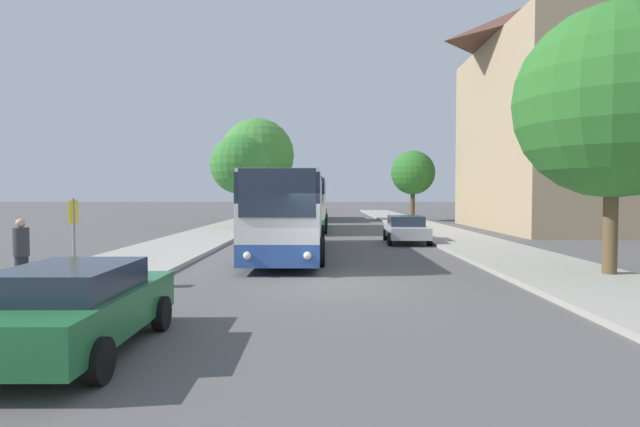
{
  "coord_description": "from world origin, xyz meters",
  "views": [
    {
      "loc": [
        -0.23,
        -13.6,
        2.48
      ],
      "look_at": [
        -0.46,
        12.21,
        1.48
      ],
      "focal_mm": 28.0,
      "sensor_mm": 36.0,
      "label": 1
    }
  ],
  "objects_px": {
    "parked_car_right_near": "(406,229)",
    "pedestrian_waiting_near": "(21,254)",
    "tree_left_far": "(240,165)",
    "tree_right_near": "(613,102)",
    "bus_middle": "(307,203)",
    "parked_car_left_curb": "(75,306)",
    "bus_stop_sign": "(74,230)",
    "tree_left_near": "(257,155)",
    "bus_rear": "(311,202)",
    "bus_front": "(290,212)",
    "tree_right_mid": "(413,173)"
  },
  "relations": [
    {
      "from": "parked_car_right_near",
      "to": "pedestrian_waiting_near",
      "type": "distance_m",
      "value": 17.71
    },
    {
      "from": "pedestrian_waiting_near",
      "to": "tree_left_far",
      "type": "bearing_deg",
      "value": 163.09
    },
    {
      "from": "tree_right_near",
      "to": "parked_car_right_near",
      "type": "bearing_deg",
      "value": 111.2
    },
    {
      "from": "bus_middle",
      "to": "parked_car_left_curb",
      "type": "relative_size",
      "value": 2.54
    },
    {
      "from": "bus_stop_sign",
      "to": "tree_left_near",
      "type": "relative_size",
      "value": 0.24
    },
    {
      "from": "bus_stop_sign",
      "to": "bus_rear",
      "type": "bearing_deg",
      "value": 81.54
    },
    {
      "from": "bus_middle",
      "to": "bus_stop_sign",
      "type": "distance_m",
      "value": 22.0
    },
    {
      "from": "bus_rear",
      "to": "tree_left_near",
      "type": "bearing_deg",
      "value": -155.53
    },
    {
      "from": "bus_rear",
      "to": "tree_left_far",
      "type": "relative_size",
      "value": 1.81
    },
    {
      "from": "parked_car_left_curb",
      "to": "tree_right_near",
      "type": "distance_m",
      "value": 14.75
    },
    {
      "from": "bus_front",
      "to": "tree_left_far",
      "type": "distance_m",
      "value": 15.2
    },
    {
      "from": "parked_car_left_curb",
      "to": "bus_rear",
      "type": "bearing_deg",
      "value": 85.62
    },
    {
      "from": "bus_rear",
      "to": "pedestrian_waiting_near",
      "type": "height_order",
      "value": "bus_rear"
    },
    {
      "from": "bus_rear",
      "to": "tree_left_far",
      "type": "xyz_separation_m",
      "value": [
        -4.6,
        -13.3,
        2.77
      ]
    },
    {
      "from": "parked_car_right_near",
      "to": "tree_left_near",
      "type": "bearing_deg",
      "value": -60.9
    },
    {
      "from": "bus_front",
      "to": "bus_stop_sign",
      "type": "xyz_separation_m",
      "value": [
        -5.11,
        -7.6,
        -0.21
      ]
    },
    {
      "from": "bus_front",
      "to": "parked_car_left_curb",
      "type": "distance_m",
      "value": 13.14
    },
    {
      "from": "pedestrian_waiting_near",
      "to": "tree_left_near",
      "type": "relative_size",
      "value": 0.19
    },
    {
      "from": "bus_rear",
      "to": "tree_right_near",
      "type": "distance_m",
      "value": 34.97
    },
    {
      "from": "tree_left_far",
      "to": "tree_right_near",
      "type": "height_order",
      "value": "tree_right_near"
    },
    {
      "from": "bus_stop_sign",
      "to": "tree_right_near",
      "type": "bearing_deg",
      "value": 6.59
    },
    {
      "from": "tree_left_near",
      "to": "tree_right_mid",
      "type": "height_order",
      "value": "tree_left_near"
    },
    {
      "from": "bus_middle",
      "to": "bus_stop_sign",
      "type": "bearing_deg",
      "value": -103.35
    },
    {
      "from": "parked_car_right_near",
      "to": "tree_left_far",
      "type": "relative_size",
      "value": 0.71
    },
    {
      "from": "bus_stop_sign",
      "to": "tree_left_far",
      "type": "xyz_separation_m",
      "value": [
        0.63,
        21.85,
        2.99
      ]
    },
    {
      "from": "parked_car_left_curb",
      "to": "bus_stop_sign",
      "type": "relative_size",
      "value": 1.89
    },
    {
      "from": "bus_rear",
      "to": "pedestrian_waiting_near",
      "type": "relative_size",
      "value": 6.71
    },
    {
      "from": "tree_right_mid",
      "to": "tree_left_far",
      "type": "bearing_deg",
      "value": -140.81
    },
    {
      "from": "bus_rear",
      "to": "tree_right_mid",
      "type": "relative_size",
      "value": 1.84
    },
    {
      "from": "bus_rear",
      "to": "parked_car_right_near",
      "type": "height_order",
      "value": "bus_rear"
    },
    {
      "from": "bus_middle",
      "to": "parked_car_right_near",
      "type": "xyz_separation_m",
      "value": [
        5.36,
        -8.81,
        -1.16
      ]
    },
    {
      "from": "parked_car_right_near",
      "to": "tree_right_mid",
      "type": "bearing_deg",
      "value": -98.48
    },
    {
      "from": "tree_left_near",
      "to": "tree_right_mid",
      "type": "xyz_separation_m",
      "value": [
        14.35,
        0.2,
        -1.61
      ]
    },
    {
      "from": "bus_rear",
      "to": "parked_car_left_curb",
      "type": "xyz_separation_m",
      "value": [
        -2.56,
        -40.42,
        -1.02
      ]
    },
    {
      "from": "bus_front",
      "to": "parked_car_left_curb",
      "type": "xyz_separation_m",
      "value": [
        -2.44,
        -12.87,
        -1.01
      ]
    },
    {
      "from": "bus_rear",
      "to": "pedestrian_waiting_near",
      "type": "bearing_deg",
      "value": -97.66
    },
    {
      "from": "bus_middle",
      "to": "tree_left_near",
      "type": "xyz_separation_m",
      "value": [
        -4.98,
        11.79,
        4.19
      ]
    },
    {
      "from": "bus_rear",
      "to": "tree_right_near",
      "type": "bearing_deg",
      "value": -72.0
    },
    {
      "from": "bus_front",
      "to": "parked_car_left_curb",
      "type": "relative_size",
      "value": 2.81
    },
    {
      "from": "bus_front",
      "to": "parked_car_right_near",
      "type": "height_order",
      "value": "bus_front"
    },
    {
      "from": "parked_car_left_curb",
      "to": "tree_left_near",
      "type": "xyz_separation_m",
      "value": [
        -2.31,
        38.4,
        5.33
      ]
    },
    {
      "from": "parked_car_left_curb",
      "to": "bus_stop_sign",
      "type": "bearing_deg",
      "value": 116.12
    },
    {
      "from": "bus_middle",
      "to": "bus_stop_sign",
      "type": "relative_size",
      "value": 4.79
    },
    {
      "from": "parked_car_left_curb",
      "to": "tree_right_mid",
      "type": "bearing_deg",
      "value": 71.92
    },
    {
      "from": "bus_front",
      "to": "parked_car_right_near",
      "type": "distance_m",
      "value": 7.52
    },
    {
      "from": "bus_rear",
      "to": "bus_stop_sign",
      "type": "distance_m",
      "value": 35.54
    },
    {
      "from": "bus_rear",
      "to": "tree_right_near",
      "type": "relative_size",
      "value": 1.5
    },
    {
      "from": "parked_car_right_near",
      "to": "tree_left_far",
      "type": "distance_m",
      "value": 14.23
    },
    {
      "from": "pedestrian_waiting_near",
      "to": "tree_right_mid",
      "type": "bearing_deg",
      "value": 142.35
    },
    {
      "from": "bus_middle",
      "to": "pedestrian_waiting_near",
      "type": "bearing_deg",
      "value": -104.79
    }
  ]
}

